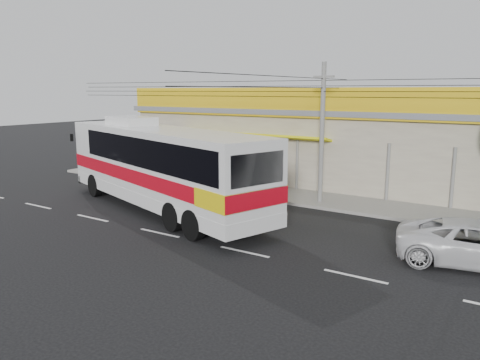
# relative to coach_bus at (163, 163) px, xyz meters

# --- Properties ---
(ground) EXTENTS (120.00, 120.00, 0.00)m
(ground) POSITION_rel_coach_bus_xyz_m (2.17, -0.16, -2.28)
(ground) COLOR black
(ground) RESTS_ON ground
(sidewalk) EXTENTS (30.00, 3.20, 0.15)m
(sidewalk) POSITION_rel_coach_bus_xyz_m (2.17, 5.84, -2.20)
(sidewalk) COLOR gray
(sidewalk) RESTS_ON ground
(lane_markings) EXTENTS (50.00, 0.12, 0.01)m
(lane_markings) POSITION_rel_coach_bus_xyz_m (2.17, -2.66, -2.28)
(lane_markings) COLOR silver
(lane_markings) RESTS_ON ground
(storefront_building) EXTENTS (22.60, 9.20, 5.70)m
(storefront_building) POSITION_rel_coach_bus_xyz_m (2.17, 11.38, 0.02)
(storefront_building) COLOR gray
(storefront_building) RESTS_ON ground
(coach_bus) EXTENTS (14.03, 7.03, 4.25)m
(coach_bus) POSITION_rel_coach_bus_xyz_m (0.00, 0.00, 0.00)
(coach_bus) COLOR silver
(coach_bus) RESTS_ON ground
(motorbike_red) EXTENTS (1.71, 0.84, 0.86)m
(motorbike_red) POSITION_rel_coach_bus_xyz_m (-6.60, 6.92, -1.70)
(motorbike_red) COLOR maroon
(motorbike_red) RESTS_ON sidewalk
(motorbike_dark) EXTENTS (1.89, 1.04, 1.09)m
(motorbike_dark) POSITION_rel_coach_bus_xyz_m (-6.28, 6.01, -1.58)
(motorbike_dark) COLOR black
(motorbike_dark) RESTS_ON sidewalk
(utility_pole) EXTENTS (34.00, 14.00, 6.88)m
(utility_pole) POSITION_rel_coach_bus_xyz_m (5.52, 5.24, 3.39)
(utility_pole) COLOR slate
(utility_pole) RESTS_ON ground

